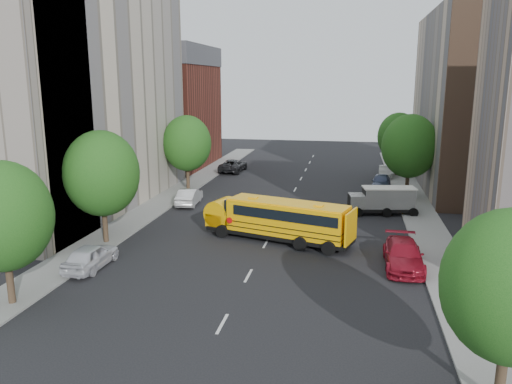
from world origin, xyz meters
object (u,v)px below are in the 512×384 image
(parked_car_2, at_px, (233,165))
(parked_car_1, at_px, (189,196))
(parked_car_3, at_px, (403,255))
(parked_car_4, at_px, (381,182))
(street_tree_0, at_px, (3,216))
(street_tree_1, at_px, (102,174))
(parked_car_5, at_px, (385,172))
(street_tree_2, at_px, (187,143))
(safari_truck, at_px, (383,200))
(parked_car_0, at_px, (91,256))
(street_tree_5, at_px, (399,136))
(street_tree_3, at_px, (512,287))
(street_tree_4, at_px, (410,146))
(school_bus, at_px, (277,218))

(parked_car_2, bearing_deg, parked_car_1, 92.45)
(parked_car_3, distance_m, parked_car_4, 22.70)
(street_tree_0, xyz_separation_m, street_tree_1, (0.00, 10.00, 0.31))
(parked_car_1, xyz_separation_m, parked_car_5, (18.40, 16.93, -0.09))
(street_tree_2, height_order, safari_truck, street_tree_2)
(parked_car_1, height_order, parked_car_4, parked_car_4)
(parked_car_3, xyz_separation_m, parked_car_5, (0.63, 29.59, -0.13))
(parked_car_0, height_order, parked_car_4, parked_car_4)
(street_tree_5, relative_size, safari_truck, 1.32)
(parked_car_0, xyz_separation_m, parked_car_3, (18.57, 3.72, 0.03))
(street_tree_2, xyz_separation_m, parked_car_1, (2.20, -6.24, -4.07))
(safari_truck, distance_m, parked_car_3, 12.61)
(street_tree_1, bearing_deg, street_tree_3, -32.47)
(street_tree_4, bearing_deg, street_tree_0, -128.16)
(parked_car_2, height_order, parked_car_5, parked_car_2)
(street_tree_3, bearing_deg, parked_car_5, 91.88)
(street_tree_5, distance_m, parked_car_2, 20.21)
(street_tree_2, height_order, street_tree_5, street_tree_2)
(school_bus, bearing_deg, street_tree_4, 72.34)
(street_tree_1, distance_m, street_tree_4, 28.43)
(street_tree_1, distance_m, parked_car_5, 35.58)
(street_tree_2, relative_size, street_tree_5, 1.03)
(street_tree_5, distance_m, parked_car_0, 40.47)
(school_bus, relative_size, parked_car_0, 2.41)
(school_bus, distance_m, parked_car_4, 20.67)
(street_tree_3, height_order, street_tree_5, street_tree_5)
(street_tree_0, relative_size, parked_car_3, 1.35)
(street_tree_3, height_order, parked_car_2, street_tree_3)
(street_tree_4, distance_m, parked_car_5, 11.65)
(safari_truck, bearing_deg, school_bus, -140.62)
(street_tree_1, distance_m, school_bus, 12.44)
(school_bus, bearing_deg, safari_truck, 65.37)
(street_tree_2, distance_m, street_tree_3, 38.83)
(street_tree_4, height_order, parked_car_1, street_tree_4)
(street_tree_3, bearing_deg, street_tree_2, 124.51)
(parked_car_3, bearing_deg, street_tree_0, -155.41)
(street_tree_0, xyz_separation_m, parked_car_0, (1.40, 5.39, -3.88))
(school_bus, xyz_separation_m, parked_car_5, (8.94, 25.87, -1.00))
(parked_car_1, bearing_deg, parked_car_4, -155.29)
(street_tree_0, relative_size, parked_car_4, 1.60)
(street_tree_4, height_order, safari_truck, street_tree_4)
(street_tree_3, bearing_deg, parked_car_2, 114.72)
(street_tree_1, height_order, parked_car_2, street_tree_1)
(parked_car_5, bearing_deg, parked_car_4, -94.10)
(street_tree_3, xyz_separation_m, safari_truck, (-2.56, 25.70, -3.22))
(street_tree_1, relative_size, school_bus, 0.73)
(parked_car_0, distance_m, parked_car_1, 16.39)
(safari_truck, xyz_separation_m, parked_car_2, (-17.24, 17.30, -0.45))
(street_tree_1, distance_m, parked_car_2, 29.38)
(parked_car_3, distance_m, parked_car_5, 29.59)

